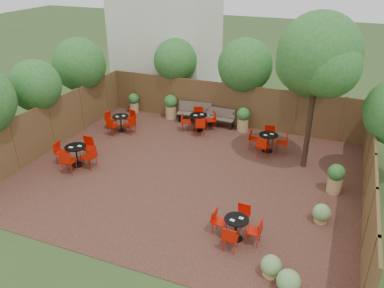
% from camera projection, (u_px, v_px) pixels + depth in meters
% --- Properties ---
extents(ground, '(80.00, 80.00, 0.00)m').
position_uv_depth(ground, '(188.00, 174.00, 14.37)').
color(ground, '#354F23').
rests_on(ground, ground).
extents(courtyard_paving, '(12.00, 10.00, 0.02)m').
position_uv_depth(courtyard_paving, '(188.00, 174.00, 14.36)').
color(courtyard_paving, '#381E17').
rests_on(courtyard_paving, ground).
extents(fence_back, '(12.00, 0.08, 2.00)m').
position_uv_depth(fence_back, '(229.00, 105.00, 18.10)').
color(fence_back, '#4D341C').
rests_on(fence_back, ground).
extents(fence_left, '(0.08, 10.00, 2.00)m').
position_uv_depth(fence_left, '(52.00, 125.00, 15.95)').
color(fence_left, '#4D341C').
rests_on(fence_left, ground).
extents(fence_right, '(0.08, 10.00, 2.00)m').
position_uv_depth(fence_right, '(369.00, 183.00, 11.91)').
color(fence_right, '#4D341C').
rests_on(fence_right, ground).
extents(neighbour_building, '(5.00, 4.00, 8.00)m').
position_uv_depth(neighbour_building, '(167.00, 22.00, 20.79)').
color(neighbour_building, silver).
rests_on(neighbour_building, ground).
extents(overhang_foliage, '(15.68, 10.91, 2.72)m').
position_uv_depth(overhang_foliage, '(184.00, 77.00, 16.11)').
color(overhang_foliage, '#266621').
rests_on(overhang_foliage, ground).
extents(courtyard_tree, '(2.90, 2.82, 5.68)m').
position_uv_depth(courtyard_tree, '(318.00, 59.00, 13.07)').
color(courtyard_tree, black).
rests_on(courtyard_tree, courtyard_paving).
extents(park_bench_left, '(1.62, 0.71, 0.97)m').
position_uv_depth(park_bench_left, '(194.00, 112.00, 18.53)').
color(park_bench_left, brown).
rests_on(park_bench_left, courtyard_paving).
extents(park_bench_right, '(1.38, 0.45, 0.85)m').
position_uv_depth(park_bench_right, '(220.00, 117.00, 18.12)').
color(park_bench_right, brown).
rests_on(park_bench_right, courtyard_paving).
extents(bistro_tables, '(8.39, 8.15, 0.91)m').
position_uv_depth(bistro_tables, '(173.00, 145.00, 15.54)').
color(bistro_tables, black).
rests_on(bistro_tables, courtyard_paving).
extents(planters, '(10.48, 4.57, 1.17)m').
position_uv_depth(planters, '(210.00, 120.00, 17.41)').
color(planters, tan).
rests_on(planters, courtyard_paving).
extents(low_shrubs, '(1.48, 3.70, 0.63)m').
position_uv_depth(low_shrubs, '(295.00, 253.00, 10.15)').
color(low_shrubs, tan).
rests_on(low_shrubs, courtyard_paving).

